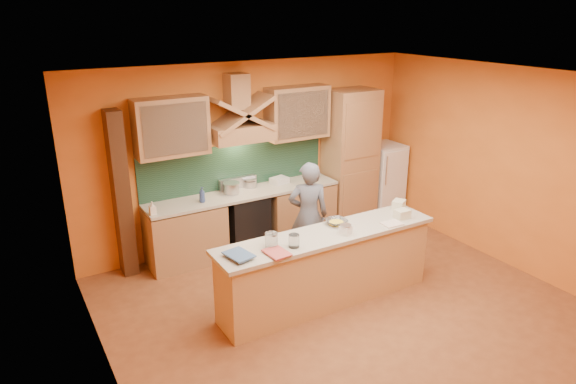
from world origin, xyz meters
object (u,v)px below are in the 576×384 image
person (308,215)px  mixing_bowl (336,222)px  stove (245,221)px  kitchen_scale (346,230)px  fridge (383,180)px

person → mixing_bowl: (-0.08, -0.78, 0.20)m
stove → kitchen_scale: size_ratio=7.42×
person → fridge: bearing=-131.5°
fridge → mixing_bowl: 2.87m
fridge → stove: bearing=180.0°
stove → kitchen_scale: (0.37, -2.03, 0.55)m
fridge → person: person is taller
stove → mixing_bowl: (0.44, -1.74, 0.53)m
fridge → kitchen_scale: fridge is taller
kitchen_scale → mixing_bowl: bearing=56.2°
kitchen_scale → fridge: bearing=21.2°
person → kitchen_scale: (-0.15, -1.06, 0.22)m
fridge → person: size_ratio=0.84×
mixing_bowl → fridge: bearing=37.6°
mixing_bowl → kitchen_scale: bearing=-103.9°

